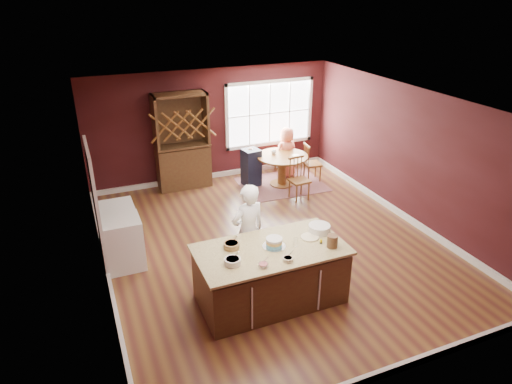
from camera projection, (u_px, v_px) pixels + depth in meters
room_shell at (272, 177)px, 8.06m from camera, size 7.00×7.00×7.00m
window at (269, 113)px, 11.43m from camera, size 2.36×0.10×1.66m
doorway at (97, 209)px, 7.66m from camera, size 0.08×1.26×2.13m
kitchen_island at (270, 276)px, 6.91m from camera, size 2.23×1.17×0.92m
dining_table at (282, 164)px, 10.90m from camera, size 1.23×1.23×0.75m
baker at (248, 232)px, 7.34m from camera, size 0.67×0.51×1.66m
layer_cake at (274, 242)px, 6.73m from camera, size 0.35×0.35×0.14m
bowl_blue at (233, 261)px, 6.32m from camera, size 0.23×0.23×0.09m
bowl_yellow at (232, 245)px, 6.71m from camera, size 0.24×0.24×0.09m
bowl_pink at (263, 265)px, 6.27m from camera, size 0.15×0.15×0.05m
bowl_olive at (288, 259)px, 6.40m from camera, size 0.15×0.15×0.06m
drinking_glass at (295, 242)px, 6.74m from camera, size 0.07×0.07×0.14m
dinner_plate at (310, 237)px, 6.99m from camera, size 0.27×0.27×0.02m
white_tub at (319, 228)px, 7.14m from camera, size 0.34×0.34×0.12m
stoneware_crock at (332, 241)px, 6.71m from camera, size 0.16×0.16×0.19m
toy_figurine at (321, 241)px, 6.83m from camera, size 0.04×0.04×0.07m
rug at (282, 184)px, 11.12m from camera, size 2.07×1.64×0.01m
chair_east at (313, 162)px, 11.17m from camera, size 0.43×0.45×0.96m
chair_south at (299, 179)px, 10.19m from camera, size 0.44×0.42×0.98m
chair_north at (283, 154)px, 11.78m from camera, size 0.41×0.39×0.91m
seated_woman at (287, 152)px, 11.34m from camera, size 0.69×0.52×1.27m
high_chair at (251, 167)px, 10.91m from camera, size 0.43×0.43×0.95m
toddler at (247, 153)px, 10.82m from camera, size 0.18×0.14×0.26m
table_plate at (296, 155)px, 10.80m from camera, size 0.18×0.18×0.01m
table_cup at (274, 152)px, 10.88m from camera, size 0.15×0.15×0.09m
hutch at (182, 142)px, 10.56m from camera, size 1.23×0.51×2.26m
washer at (123, 243)px, 7.75m from camera, size 0.63×0.61×0.91m
dryer at (119, 227)px, 8.29m from camera, size 0.61×0.59×0.89m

